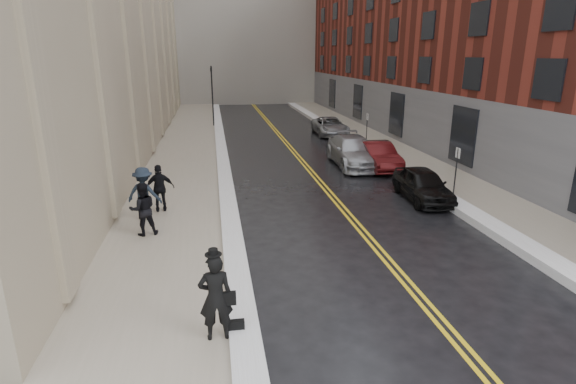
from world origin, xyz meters
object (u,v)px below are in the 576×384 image
object	(u,v)px
car_maroon	(378,156)
car_silver_near	(353,151)
pedestrian_c	(160,188)
pedestrian_main	(216,297)
pedestrian_a	(143,209)
car_black	(423,185)
pedestrian_b	(144,194)
car_silver_far	(330,126)

from	to	relation	value
car_maroon	car_silver_near	distance (m)	1.48
car_silver_near	pedestrian_c	xyz separation A→B (m)	(-10.06, -6.75, 0.27)
car_maroon	pedestrian_main	size ratio (longest dim) A/B	2.23
pedestrian_a	car_black	bearing A→B (deg)	178.60
car_black	pedestrian_a	world-z (taller)	pedestrian_a
car_black	car_maroon	distance (m)	5.75
car_maroon	car_black	bearing A→B (deg)	-89.55
pedestrian_a	pedestrian_b	xyz separation A→B (m)	(-0.17, 1.58, 0.08)
car_silver_far	pedestrian_b	size ratio (longest dim) A/B	2.45
car_black	car_maroon	bearing A→B (deg)	92.80
car_silver_far	pedestrian_c	xyz separation A→B (m)	(-11.32, -16.81, 0.40)
pedestrian_main	car_black	bearing A→B (deg)	-137.94
car_silver_near	car_silver_far	world-z (taller)	car_silver_near
car_maroon	car_silver_near	world-z (taller)	car_silver_near
car_black	pedestrian_c	distance (m)	11.13
car_maroon	pedestrian_a	bearing A→B (deg)	-143.44
pedestrian_c	car_black	bearing A→B (deg)	172.50
car_maroon	car_silver_far	xyz separation A→B (m)	(0.15, 11.03, -0.05)
car_silver_far	pedestrian_main	distance (m)	27.30
car_silver_far	pedestrian_main	bearing A→B (deg)	-108.13
pedestrian_b	car_maroon	bearing A→B (deg)	-133.60
car_maroon	pedestrian_a	world-z (taller)	pedestrian_a
car_silver_near	pedestrian_b	size ratio (longest dim) A/B	2.81
car_maroon	pedestrian_a	xyz separation A→B (m)	(-11.49, -8.23, 0.34)
pedestrian_c	car_maroon	bearing A→B (deg)	-160.32
car_silver_near	car_maroon	bearing A→B (deg)	-40.12
car_silver_near	car_black	bearing A→B (deg)	-80.04
car_silver_near	pedestrian_main	world-z (taller)	pedestrian_main
car_black	pedestrian_main	distance (m)	12.71
car_maroon	pedestrian_main	distance (m)	17.26
car_black	car_silver_near	world-z (taller)	car_silver_near
car_silver_near	pedestrian_b	bearing A→B (deg)	-143.18
pedestrian_main	pedestrian_b	distance (m)	8.40
pedestrian_b	pedestrian_c	bearing A→B (deg)	-102.64
car_black	car_maroon	xyz separation A→B (m)	(0.05, 5.75, 0.04)
pedestrian_b	car_silver_near	bearing A→B (deg)	-127.45
car_silver_near	car_silver_far	bearing A→B (deg)	83.87
pedestrian_c	car_silver_far	bearing A→B (deg)	-131.62
car_maroon	pedestrian_a	size ratio (longest dim) A/B	2.41
car_maroon	pedestrian_main	world-z (taller)	pedestrian_main
pedestrian_main	pedestrian_b	world-z (taller)	pedestrian_b
car_silver_near	car_silver_far	size ratio (longest dim) A/B	1.14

